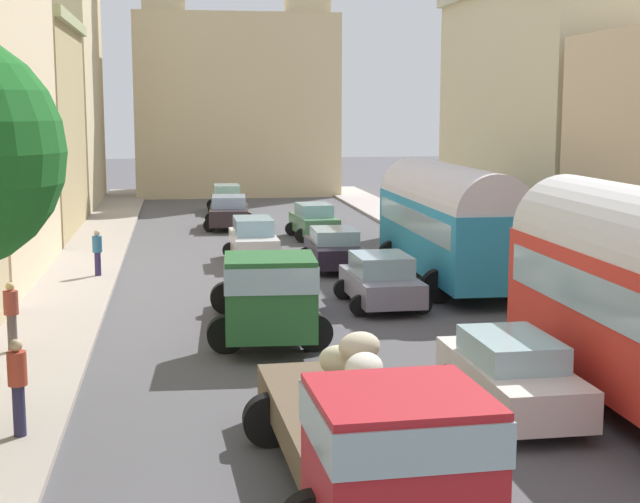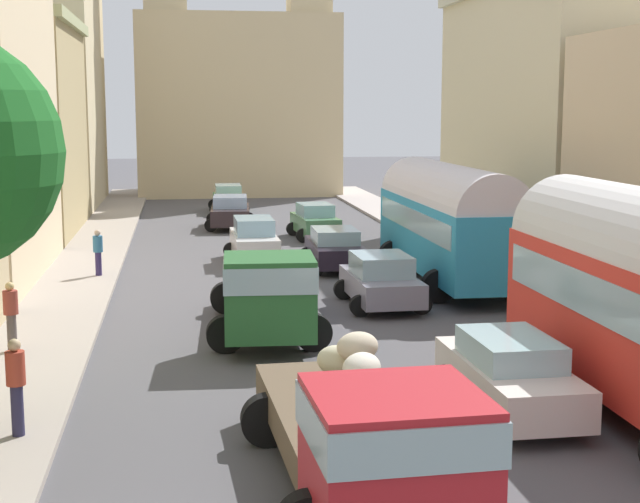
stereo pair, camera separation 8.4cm
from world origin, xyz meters
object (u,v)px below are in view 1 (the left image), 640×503
Objects in this scene: parked_bus_1 at (448,218)px; pedestrian_3 at (18,384)px; car_1 at (229,212)px; car_5 at (334,248)px; car_0 at (253,241)px; pedestrian_2 at (11,314)px; cargo_truck_0 at (373,433)px; car_2 at (227,199)px; car_3 at (511,374)px; cargo_truck_1 at (267,292)px; car_6 at (314,221)px; pedestrian_1 at (97,251)px; car_4 at (381,281)px.

pedestrian_3 is (-11.44, -13.33, -1.09)m from parked_bus_1.
car_1 is 12.42m from car_5.
pedestrian_3 is at bearing -106.70° from car_0.
pedestrian_3 reaches higher than pedestrian_2.
car_1 is (-0.26, 32.22, -0.39)m from cargo_truck_0.
car_2 reaches higher than car_3.
cargo_truck_1 is at bearing -91.02° from car_2.
car_6 is at bearing 83.41° from cargo_truck_0.
car_3 is 11.40m from pedestrian_2.
car_0 is 0.96× the size of car_1.
cargo_truck_0 is 3.82× the size of pedestrian_3.
cargo_truck_0 reaches higher than pedestrian_1.
pedestrian_2 is 0.96× the size of pedestrian_3.
car_1 reaches higher than car_6.
car_6 is at bearing 70.52° from pedestrian_3.
car_3 is at bearing 48.32° from cargo_truck_0.
car_0 is at bearing 73.30° from pedestrian_3.
pedestrian_3 reaches higher than car_3.
cargo_truck_0 reaches higher than car_4.
car_2 is (-6.03, 22.13, -1.39)m from parked_bus_1.
parked_bus_1 is 11.57m from car_6.
car_6 is 2.02× the size of pedestrian_3.
car_2 is at bearing 90.01° from cargo_truck_0.
car_6 reaches higher than car_5.
car_6 is (3.17, 6.19, -0.07)m from car_0.
pedestrian_1 is 0.91× the size of pedestrian_3.
pedestrian_3 is (-8.65, -24.47, 0.29)m from car_6.
car_3 is 1.10× the size of car_4.
car_2 is (-0.01, 39.05, -0.41)m from cargo_truck_0.
pedestrian_3 is at bearing -100.21° from car_1.
car_0 is at bearing 62.16° from pedestrian_2.
pedestrian_2 is (-6.49, -29.61, 0.25)m from car_2.
pedestrian_2 is at bearing -102.36° from car_2.
car_1 is 23.61m from pedestrian_2.
pedestrian_2 is (-5.97, -0.78, -0.19)m from cargo_truck_1.
car_4 is at bearing -69.77° from car_0.
pedestrian_1 is at bearing 168.31° from parked_bus_1.
car_1 is 5.43m from car_6.
car_0 is 3.23m from car_5.
car_4 is 0.93× the size of car_5.
car_6 is at bearing -73.55° from car_2.
car_0 is 1.00× the size of car_5.
car_4 is (-2.92, -3.28, -1.39)m from parked_bus_1.
car_0 is 18.30m from car_3.
cargo_truck_1 is (-0.52, 10.23, 0.02)m from cargo_truck_0.
car_0 reaches higher than car_2.
car_5 is at bearing -31.39° from car_0.
cargo_truck_1 is 8.25m from pedestrian_3.
car_5 is 1.12× the size of car_6.
car_3 is at bearing -89.48° from car_6.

